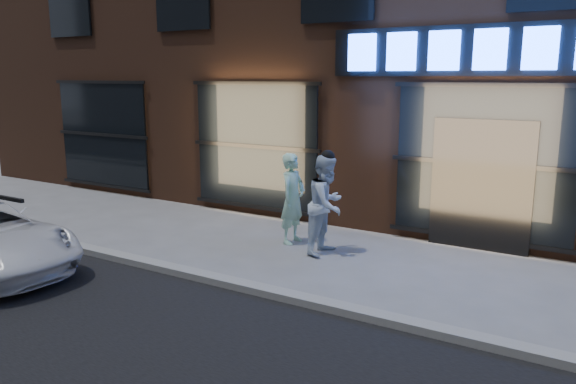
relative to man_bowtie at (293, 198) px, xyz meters
name	(u,v)px	position (x,y,z in m)	size (l,w,h in m)	color
ground	(404,328)	(3.15, -2.51, -0.87)	(90.00, 90.00, 0.00)	slate
curb	(404,323)	(3.15, -2.51, -0.81)	(60.00, 0.25, 0.12)	gray
man_bowtie	(293,198)	(0.00, 0.00, 0.00)	(0.63, 0.41, 1.73)	#ACE2BC
man_cap	(327,204)	(0.86, -0.24, 0.03)	(0.87, 0.68, 1.80)	silver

